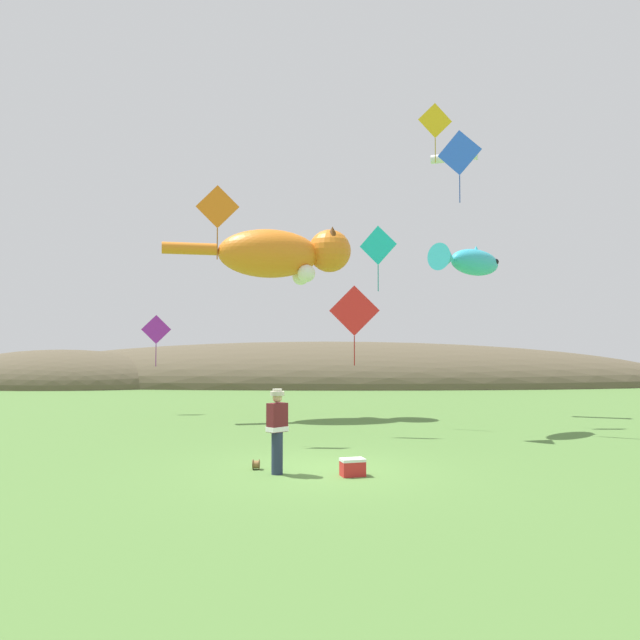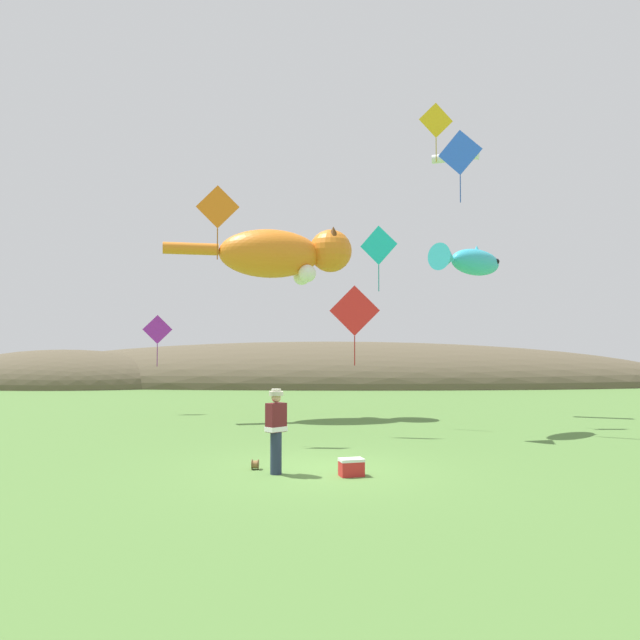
{
  "view_description": "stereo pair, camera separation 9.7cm",
  "coord_description": "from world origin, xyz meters",
  "px_view_note": "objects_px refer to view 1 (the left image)",
  "views": [
    {
      "loc": [
        0.26,
        -13.54,
        2.67
      ],
      "look_at": [
        0.0,
        4.0,
        3.41
      ],
      "focal_mm": 35.0,
      "sensor_mm": 36.0,
      "label": 1
    },
    {
      "loc": [
        0.36,
        -13.54,
        2.67
      ],
      "look_at": [
        0.0,
        4.0,
        3.41
      ],
      "focal_mm": 35.0,
      "sensor_mm": 36.0,
      "label": 2
    }
  ],
  "objects_px": {
    "festival_attendant": "(277,428)",
    "kite_diamond_violet": "(156,330)",
    "kite_fish_windsock": "(469,261)",
    "kite_diamond_teal": "(378,246)",
    "kite_giant_cat": "(282,254)",
    "picnic_cooler": "(353,467)",
    "kite_diamond_orange": "(218,207)",
    "kite_diamond_gold": "(435,121)",
    "kite_diamond_blue": "(459,153)",
    "kite_diamond_red": "(354,311)",
    "kite_tube_streamer": "(455,157)",
    "kite_spool": "(256,464)"
  },
  "relations": [
    {
      "from": "kite_giant_cat",
      "to": "kite_diamond_orange",
      "type": "bearing_deg",
      "value": -103.62
    },
    {
      "from": "kite_giant_cat",
      "to": "kite_diamond_teal",
      "type": "xyz_separation_m",
      "value": [
        3.46,
        -2.44,
        -0.07
      ]
    },
    {
      "from": "kite_diamond_gold",
      "to": "kite_diamond_orange",
      "type": "xyz_separation_m",
      "value": [
        -7.08,
        -4.7,
        -4.21
      ]
    },
    {
      "from": "kite_diamond_gold",
      "to": "kite_diamond_red",
      "type": "height_order",
      "value": "kite_diamond_gold"
    },
    {
      "from": "festival_attendant",
      "to": "kite_diamond_red",
      "type": "xyz_separation_m",
      "value": [
        1.86,
        5.84,
        2.79
      ]
    },
    {
      "from": "kite_diamond_blue",
      "to": "kite_diamond_violet",
      "type": "bearing_deg",
      "value": 156.62
    },
    {
      "from": "kite_diamond_teal",
      "to": "kite_diamond_orange",
      "type": "distance_m",
      "value": 5.99
    },
    {
      "from": "kite_spool",
      "to": "kite_fish_windsock",
      "type": "xyz_separation_m",
      "value": [
        6.0,
        6.01,
        5.25
      ]
    },
    {
      "from": "kite_spool",
      "to": "kite_tube_streamer",
      "type": "relative_size",
      "value": 0.11
    },
    {
      "from": "kite_tube_streamer",
      "to": "kite_diamond_teal",
      "type": "bearing_deg",
      "value": -128.71
    },
    {
      "from": "festival_attendant",
      "to": "kite_diamond_red",
      "type": "distance_m",
      "value": 6.73
    },
    {
      "from": "kite_tube_streamer",
      "to": "kite_fish_windsock",
      "type": "bearing_deg",
      "value": -97.64
    },
    {
      "from": "kite_fish_windsock",
      "to": "kite_tube_streamer",
      "type": "height_order",
      "value": "kite_tube_streamer"
    },
    {
      "from": "picnic_cooler",
      "to": "kite_diamond_teal",
      "type": "distance_m",
      "value": 10.17
    },
    {
      "from": "festival_attendant",
      "to": "kite_diamond_teal",
      "type": "bearing_deg",
      "value": 71.02
    },
    {
      "from": "picnic_cooler",
      "to": "kite_tube_streamer",
      "type": "bearing_deg",
      "value": 69.45
    },
    {
      "from": "kite_diamond_red",
      "to": "kite_tube_streamer",
      "type": "bearing_deg",
      "value": 56.08
    },
    {
      "from": "kite_spool",
      "to": "kite_tube_streamer",
      "type": "distance_m",
      "value": 17.23
    },
    {
      "from": "kite_tube_streamer",
      "to": "kite_diamond_teal",
      "type": "height_order",
      "value": "kite_tube_streamer"
    },
    {
      "from": "kite_giant_cat",
      "to": "kite_diamond_violet",
      "type": "xyz_separation_m",
      "value": [
        -5.16,
        1.34,
        -2.85
      ]
    },
    {
      "from": "kite_diamond_teal",
      "to": "kite_diamond_red",
      "type": "relative_size",
      "value": 0.92
    },
    {
      "from": "kite_giant_cat",
      "to": "kite_diamond_blue",
      "type": "height_order",
      "value": "kite_diamond_blue"
    },
    {
      "from": "festival_attendant",
      "to": "kite_diamond_blue",
      "type": "xyz_separation_m",
      "value": [
        5.33,
        6.96,
        8.0
      ]
    },
    {
      "from": "kite_fish_windsock",
      "to": "picnic_cooler",
      "type": "bearing_deg",
      "value": -120.52
    },
    {
      "from": "kite_spool",
      "to": "kite_diamond_red",
      "type": "height_order",
      "value": "kite_diamond_red"
    },
    {
      "from": "kite_diamond_violet",
      "to": "kite_diamond_blue",
      "type": "bearing_deg",
      "value": -23.38
    },
    {
      "from": "kite_spool",
      "to": "kite_diamond_orange",
      "type": "xyz_separation_m",
      "value": [
        -1.62,
        4.11,
        6.56
      ]
    },
    {
      "from": "festival_attendant",
      "to": "kite_diamond_orange",
      "type": "bearing_deg",
      "value": 114.76
    },
    {
      "from": "kite_diamond_gold",
      "to": "kite_diamond_blue",
      "type": "distance_m",
      "value": 3.05
    },
    {
      "from": "kite_diamond_orange",
      "to": "kite_diamond_gold",
      "type": "bearing_deg",
      "value": 33.57
    },
    {
      "from": "kite_giant_cat",
      "to": "kite_diamond_orange",
      "type": "xyz_separation_m",
      "value": [
        -1.42,
        -5.86,
        0.5
      ]
    },
    {
      "from": "kite_giant_cat",
      "to": "picnic_cooler",
      "type": "bearing_deg",
      "value": -77.92
    },
    {
      "from": "kite_giant_cat",
      "to": "kite_diamond_orange",
      "type": "height_order",
      "value": "kite_diamond_orange"
    },
    {
      "from": "kite_giant_cat",
      "to": "kite_diamond_teal",
      "type": "distance_m",
      "value": 4.23
    },
    {
      "from": "festival_attendant",
      "to": "kite_diamond_violet",
      "type": "distance_m",
      "value": 13.39
    },
    {
      "from": "kite_giant_cat",
      "to": "kite_spool",
      "type": "bearing_deg",
      "value": -88.83
    },
    {
      "from": "kite_diamond_violet",
      "to": "kite_spool",
      "type": "bearing_deg",
      "value": -64.62
    },
    {
      "from": "picnic_cooler",
      "to": "kite_diamond_orange",
      "type": "relative_size",
      "value": 0.26
    },
    {
      "from": "festival_attendant",
      "to": "kite_fish_windsock",
      "type": "bearing_deg",
      "value": 49.75
    },
    {
      "from": "kite_fish_windsock",
      "to": "kite_diamond_blue",
      "type": "bearing_deg",
      "value": 109.75
    },
    {
      "from": "kite_tube_streamer",
      "to": "picnic_cooler",
      "type": "bearing_deg",
      "value": -110.55
    },
    {
      "from": "festival_attendant",
      "to": "kite_giant_cat",
      "type": "distance_m",
      "value": 11.71
    },
    {
      "from": "kite_tube_streamer",
      "to": "kite_diamond_blue",
      "type": "xyz_separation_m",
      "value": [
        -0.96,
        -5.48,
        -1.54
      ]
    },
    {
      "from": "kite_diamond_teal",
      "to": "kite_diamond_orange",
      "type": "height_order",
      "value": "kite_diamond_orange"
    },
    {
      "from": "festival_attendant",
      "to": "kite_diamond_orange",
      "type": "height_order",
      "value": "kite_diamond_orange"
    },
    {
      "from": "kite_tube_streamer",
      "to": "kite_diamond_red",
      "type": "xyz_separation_m",
      "value": [
        -4.44,
        -6.6,
        -6.76
      ]
    },
    {
      "from": "kite_spool",
      "to": "kite_giant_cat",
      "type": "bearing_deg",
      "value": 91.17
    },
    {
      "from": "kite_spool",
      "to": "kite_tube_streamer",
      "type": "xyz_separation_m",
      "value": [
        6.79,
        11.95,
        10.39
      ]
    },
    {
      "from": "picnic_cooler",
      "to": "kite_diamond_orange",
      "type": "bearing_deg",
      "value": 127.78
    },
    {
      "from": "kite_fish_windsock",
      "to": "kite_diamond_teal",
      "type": "distance_m",
      "value": 3.22
    }
  ]
}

